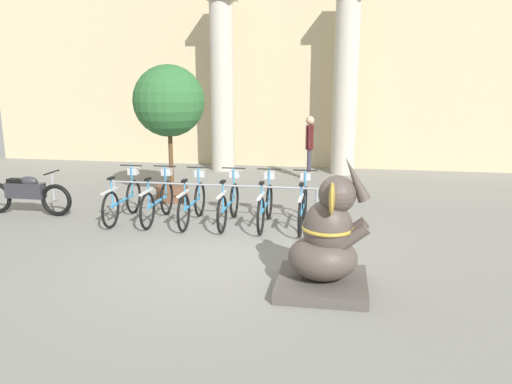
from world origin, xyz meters
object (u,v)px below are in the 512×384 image
object	(u,v)px
bicycle_2	(193,202)
potted_tree	(169,105)
bicycle_4	(266,205)
person_pedestrian	(310,142)
motorcycle	(26,193)
elephant_statue	(326,246)
bicycle_0	(123,199)
bicycle_5	(303,206)
bicycle_3	(229,203)
bicycle_1	(158,200)

from	to	relation	value
bicycle_2	potted_tree	xyz separation A→B (m)	(-1.02, 1.72, 1.78)
bicycle_4	person_pedestrian	xyz separation A→B (m)	(0.53, 4.62, 0.66)
motorcycle	person_pedestrian	size ratio (longest dim) A/B	1.15
elephant_statue	potted_tree	distance (m)	6.03
bicycle_0	bicycle_4	distance (m)	2.88
bicycle_4	elephant_statue	size ratio (longest dim) A/B	0.97
bicycle_5	potted_tree	size ratio (longest dim) A/B	0.58
elephant_statue	bicycle_0	bearing A→B (deg)	146.27
bicycle_2	motorcycle	world-z (taller)	bicycle_2
bicycle_2	bicycle_5	size ratio (longest dim) A/B	1.00
bicycle_2	bicycle_5	distance (m)	2.16
person_pedestrian	elephant_statue	bearing A→B (deg)	-84.52
bicycle_3	elephant_statue	world-z (taller)	elephant_statue
bicycle_5	bicycle_0	bearing A→B (deg)	-179.16
bicycle_0	bicycle_1	size ratio (longest dim) A/B	1.00
bicycle_4	elephant_statue	xyz separation A→B (m)	(1.25, -2.81, 0.21)
bicycle_2	bicycle_3	bearing A→B (deg)	3.01
bicycle_0	bicycle_5	distance (m)	3.60
bicycle_2	bicycle_0	bearing A→B (deg)	-179.61
bicycle_4	bicycle_0	bearing A→B (deg)	-178.88
bicycle_2	bicycle_5	xyz separation A→B (m)	(2.16, 0.04, 0.00)
bicycle_1	elephant_statue	bearing A→B (deg)	-39.35
bicycle_3	person_pedestrian	distance (m)	4.84
motorcycle	potted_tree	xyz separation A→B (m)	(2.58, 1.71, 1.74)
potted_tree	bicycle_1	bearing A→B (deg)	-80.11
bicycle_4	motorcycle	size ratio (longest dim) A/B	0.88
bicycle_4	bicycle_1	bearing A→B (deg)	-179.49
elephant_statue	motorcycle	distance (m)	6.87
bicycle_3	bicycle_2	bearing A→B (deg)	-176.99
bicycle_2	bicycle_4	size ratio (longest dim) A/B	1.00
bicycle_3	bicycle_5	size ratio (longest dim) A/B	1.00
bicycle_4	motorcycle	bearing A→B (deg)	-179.61
bicycle_0	elephant_statue	distance (m)	4.97
person_pedestrian	bicycle_3	bearing A→B (deg)	-105.15
bicycle_0	bicycle_1	bearing A→B (deg)	2.97
elephant_statue	motorcycle	bearing A→B (deg)	156.15
motorcycle	potted_tree	size ratio (longest dim) A/B	0.66
bicycle_5	potted_tree	xyz separation A→B (m)	(-3.18, 1.68, 1.78)
bicycle_1	potted_tree	size ratio (longest dim) A/B	0.58
bicycle_1	bicycle_4	distance (m)	2.16
bicycle_0	bicycle_1	distance (m)	0.72
bicycle_1	bicycle_3	bearing A→B (deg)	0.41
bicycle_4	bicycle_2	bearing A→B (deg)	-178.15
bicycle_0	motorcycle	bearing A→B (deg)	179.41
bicycle_1	motorcycle	bearing A→B (deg)	-179.70
bicycle_3	potted_tree	bearing A→B (deg)	135.90
bicycle_3	elephant_statue	size ratio (longest dim) A/B	0.97
motorcycle	person_pedestrian	xyz separation A→B (m)	(5.57, 4.65, 0.62)
bicycle_5	potted_tree	bearing A→B (deg)	152.17
bicycle_3	person_pedestrian	world-z (taller)	person_pedestrian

